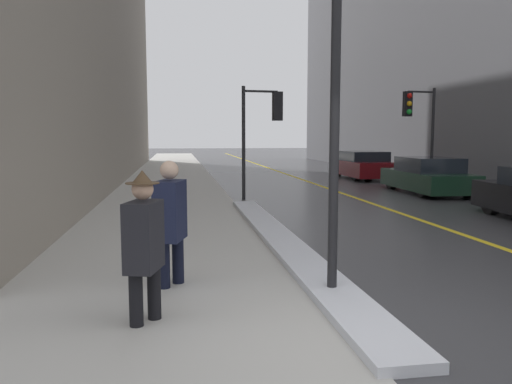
% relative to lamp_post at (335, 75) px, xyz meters
% --- Properties ---
extents(ground_plane, '(160.00, 160.00, 0.00)m').
position_rel_lamp_post_xyz_m(ground_plane, '(-0.18, -1.60, -2.71)').
color(ground_plane, '#38383A').
extents(sidewalk_slab, '(4.00, 80.00, 0.01)m').
position_rel_lamp_post_xyz_m(sidewalk_slab, '(-2.18, 13.40, -2.71)').
color(sidewalk_slab, '#B2AFA8').
rests_on(sidewalk_slab, ground).
extents(road_centre_stripe, '(0.16, 80.00, 0.00)m').
position_rel_lamp_post_xyz_m(road_centre_stripe, '(3.82, 13.40, -2.71)').
color(road_centre_stripe, gold).
rests_on(road_centre_stripe, ground).
extents(snow_bank_curb, '(0.63, 10.59, 0.11)m').
position_rel_lamp_post_xyz_m(snow_bank_curb, '(0.01, 3.10, -2.66)').
color(snow_bank_curb, silver).
rests_on(snow_bank_curb, ground).
extents(lamp_post, '(0.28, 0.28, 4.48)m').
position_rel_lamp_post_xyz_m(lamp_post, '(0.00, 0.00, 0.00)').
color(lamp_post, black).
rests_on(lamp_post, ground).
extents(traffic_light_near, '(1.31, 0.38, 3.53)m').
position_rel_lamp_post_xyz_m(traffic_light_near, '(0.87, 9.72, -0.17)').
color(traffic_light_near, black).
rests_on(traffic_light_near, ground).
extents(traffic_light_far, '(1.31, 0.40, 3.76)m').
position_rel_lamp_post_xyz_m(traffic_light_far, '(6.88, 11.48, 0.01)').
color(traffic_light_far, black).
rests_on(traffic_light_far, ground).
extents(pedestrian_in_fedora, '(0.42, 0.56, 1.64)m').
position_rel_lamp_post_xyz_m(pedestrian_in_fedora, '(-2.25, -0.60, -1.82)').
color(pedestrian_in_fedora, black).
rests_on(pedestrian_in_fedora, ground).
extents(pedestrian_trailing, '(0.45, 0.61, 1.67)m').
position_rel_lamp_post_xyz_m(pedestrian_trailing, '(-1.99, 0.70, -1.79)').
color(pedestrian_trailing, black).
rests_on(pedestrian_trailing, ground).
extents(parked_car_dark_green, '(1.97, 4.43, 1.26)m').
position_rel_lamp_post_xyz_m(parked_car_dark_green, '(6.79, 10.42, -2.12)').
color(parked_car_dark_green, black).
rests_on(parked_car_dark_green, ground).
extents(parked_car_maroon, '(1.93, 4.36, 1.29)m').
position_rel_lamp_post_xyz_m(parked_car_maroon, '(6.81, 16.61, -2.10)').
color(parked_car_maroon, '#600F14').
rests_on(parked_car_maroon, ground).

